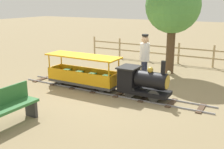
{
  "coord_description": "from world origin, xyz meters",
  "views": [
    {
      "loc": [
        6.59,
        3.77,
        2.6
      ],
      "look_at": [
        0.0,
        0.07,
        0.55
      ],
      "focal_mm": 43.83,
      "sensor_mm": 36.0,
      "label": 1
    }
  ],
  "objects_px": {
    "locomotive": "(142,81)",
    "conductor_person": "(145,56)",
    "passenger_car": "(83,74)",
    "park_bench": "(9,107)",
    "oak_tree_near": "(173,6)"
  },
  "relations": [
    {
      "from": "passenger_car",
      "to": "park_bench",
      "type": "relative_size",
      "value": 1.8
    },
    {
      "from": "conductor_person",
      "to": "park_bench",
      "type": "bearing_deg",
      "value": -19.02
    },
    {
      "from": "passenger_car",
      "to": "conductor_person",
      "type": "distance_m",
      "value": 1.97
    },
    {
      "from": "locomotive",
      "to": "conductor_person",
      "type": "height_order",
      "value": "conductor_person"
    },
    {
      "from": "park_bench",
      "to": "oak_tree_near",
      "type": "xyz_separation_m",
      "value": [
        -5.97,
        1.6,
        1.99
      ]
    },
    {
      "from": "passenger_car",
      "to": "oak_tree_near",
      "type": "bearing_deg",
      "value": 149.86
    },
    {
      "from": "passenger_car",
      "to": "park_bench",
      "type": "height_order",
      "value": "passenger_car"
    },
    {
      "from": "locomotive",
      "to": "park_bench",
      "type": "height_order",
      "value": "locomotive"
    },
    {
      "from": "passenger_car",
      "to": "locomotive",
      "type": "bearing_deg",
      "value": 90.0
    },
    {
      "from": "conductor_person",
      "to": "park_bench",
      "type": "distance_m",
      "value": 4.31
    },
    {
      "from": "passenger_car",
      "to": "conductor_person",
      "type": "bearing_deg",
      "value": 125.28
    },
    {
      "from": "locomotive",
      "to": "oak_tree_near",
      "type": "xyz_separation_m",
      "value": [
        -3.02,
        -0.19,
        1.91
      ]
    },
    {
      "from": "conductor_person",
      "to": "park_bench",
      "type": "height_order",
      "value": "conductor_person"
    },
    {
      "from": "oak_tree_near",
      "to": "conductor_person",
      "type": "bearing_deg",
      "value": -6.18
    },
    {
      "from": "passenger_car",
      "to": "conductor_person",
      "type": "relative_size",
      "value": 1.45
    }
  ]
}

